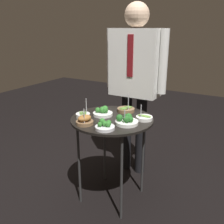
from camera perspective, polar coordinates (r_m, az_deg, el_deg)
ground_plane at (r=2.30m, az=0.00°, el=-18.65°), size 8.00×8.00×0.00m
serving_cart at (r=1.96m, az=0.00°, el=-2.95°), size 0.64×0.64×0.73m
bowl_asparagus_front_left at (r=2.09m, az=3.20°, el=0.54°), size 0.15×0.15×0.17m
bowl_broccoli_far_rim at (r=1.82m, az=3.30°, el=-1.94°), size 0.17×0.17×0.12m
bowl_broccoli_front_right at (r=2.00m, az=-2.08°, el=0.02°), size 0.16×0.16×0.07m
bowl_roast_front_center at (r=1.82m, az=-6.28°, el=-1.93°), size 0.13×0.13×0.13m
bowl_broccoli_center at (r=1.73m, az=-1.66°, el=-3.16°), size 0.14×0.14×0.07m
bowl_asparagus_mid_left at (r=1.97m, az=-6.65°, el=-0.69°), size 0.11×0.11×0.16m
bowl_asparagus_mid_right at (r=1.92m, az=7.37°, el=-1.34°), size 0.13×0.13×0.13m
waiter_figure at (r=2.31m, az=5.34°, el=9.25°), size 0.59×0.22×1.61m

